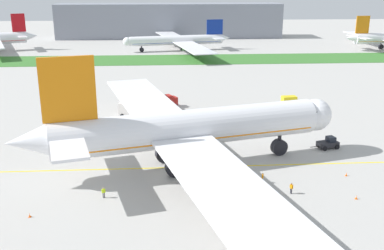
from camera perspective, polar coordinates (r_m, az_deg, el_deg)
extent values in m
plane|color=#ADAAA5|center=(72.53, -3.19, -6.39)|extent=(600.00, 600.00, 0.00)
cube|color=yellow|center=(75.52, -3.22, -5.38)|extent=(280.00, 0.36, 0.01)
cube|color=#38722D|center=(179.99, -3.62, 8.19)|extent=(320.00, 24.00, 0.10)
cylinder|color=white|center=(73.69, -0.34, -0.35)|extent=(44.17, 17.06, 5.99)
cube|color=orange|center=(74.02, -0.34, -1.12)|extent=(42.34, 16.15, 0.72)
sphere|color=white|center=(83.83, 15.24, 1.25)|extent=(5.69, 5.69, 5.69)
cone|color=white|center=(70.29, -19.90, -1.97)|extent=(7.67, 6.60, 5.09)
cube|color=orange|center=(68.34, -15.32, 4.34)|extent=(7.83, 2.61, 9.58)
cube|color=white|center=(75.84, -15.88, 0.19)|extent=(7.14, 10.50, 0.42)
cube|color=white|center=(64.48, -15.25, -2.83)|extent=(7.14, 10.50, 0.42)
cube|color=white|center=(94.54, -5.96, 3.14)|extent=(19.53, 40.86, 0.48)
cube|color=white|center=(53.42, 5.13, -8.55)|extent=(19.53, 40.86, 0.48)
cylinder|color=#B7BABF|center=(86.96, -3.76, 0.67)|extent=(6.34, 4.64, 3.29)
cylinder|color=black|center=(87.69, -1.96, 0.84)|extent=(1.36, 3.47, 3.46)
cylinder|color=#B7BABF|center=(62.10, 2.92, -6.45)|extent=(6.34, 4.64, 3.29)
cylinder|color=black|center=(63.12, 5.34, -6.09)|extent=(1.36, 3.47, 3.46)
cylinder|color=black|center=(81.55, 10.93, -1.97)|extent=(0.63, 0.63, 2.32)
cylinder|color=black|center=(81.94, 10.88, -2.73)|extent=(3.08, 1.96, 2.84)
cylinder|color=black|center=(76.96, -3.57, -2.87)|extent=(0.63, 0.63, 2.32)
cylinder|color=black|center=(77.38, -3.55, -3.67)|extent=(3.08, 1.96, 2.84)
cylinder|color=black|center=(71.32, -2.25, -4.55)|extent=(0.63, 0.63, 2.32)
cylinder|color=black|center=(71.76, -2.24, -5.41)|extent=(3.08, 1.96, 2.84)
cube|color=black|center=(83.15, 14.76, 1.69)|extent=(3.17, 4.88, 1.08)
sphere|color=black|center=(73.17, -13.65, -0.56)|extent=(0.42, 0.42, 0.42)
sphere|color=black|center=(73.39, -11.65, -0.36)|extent=(0.42, 0.42, 0.42)
sphere|color=black|center=(73.71, -9.67, -0.17)|extent=(0.42, 0.42, 0.42)
sphere|color=black|center=(74.11, -7.70, 0.02)|extent=(0.42, 0.42, 0.42)
sphere|color=black|center=(74.60, -5.76, 0.22)|extent=(0.42, 0.42, 0.42)
sphere|color=black|center=(75.18, -3.85, 0.40)|extent=(0.42, 0.42, 0.42)
sphere|color=black|center=(75.83, -1.96, 0.59)|extent=(0.42, 0.42, 0.42)
sphere|color=black|center=(76.57, -0.11, 0.77)|extent=(0.42, 0.42, 0.42)
sphere|color=black|center=(77.39, 1.70, 0.94)|extent=(0.42, 0.42, 0.42)
sphere|color=black|center=(78.29, 3.47, 1.11)|extent=(0.42, 0.42, 0.42)
sphere|color=black|center=(79.26, 5.20, 1.28)|extent=(0.42, 0.42, 0.42)
sphere|color=black|center=(80.30, 6.89, 1.44)|extent=(0.42, 0.42, 0.42)
sphere|color=black|center=(81.40, 8.53, 1.60)|extent=(0.42, 0.42, 0.42)
sphere|color=black|center=(82.58, 10.13, 1.75)|extent=(0.42, 0.42, 0.42)
cube|color=#26262B|center=(87.36, 16.68, -2.27)|extent=(4.13, 2.98, 0.83)
cube|color=black|center=(87.39, 17.03, -1.69)|extent=(1.70, 1.89, 0.90)
cylinder|color=black|center=(85.94, 15.16, -2.65)|extent=(1.77, 0.58, 0.12)
cylinder|color=black|center=(85.97, 16.34, -2.85)|extent=(0.96, 0.57, 0.90)
cylinder|color=black|center=(87.59, 15.57, -2.41)|extent=(0.96, 0.57, 0.90)
cylinder|color=black|center=(87.44, 17.75, -2.64)|extent=(0.96, 0.57, 0.90)
cylinder|color=black|center=(89.02, 16.97, -2.20)|extent=(0.96, 0.57, 0.90)
cylinder|color=black|center=(70.76, 8.85, -6.85)|extent=(0.12, 0.12, 0.83)
cylinder|color=orange|center=(70.61, 8.88, -6.30)|extent=(0.10, 0.10, 0.53)
cylinder|color=black|center=(70.58, 8.83, -6.92)|extent=(0.12, 0.12, 0.83)
cylinder|color=orange|center=(70.17, 8.84, -6.46)|extent=(0.10, 0.10, 0.53)
cube|color=orange|center=(70.38, 8.86, -6.36)|extent=(0.37, 0.49, 0.59)
sphere|color=#8C6647|center=(70.21, 8.88, -6.04)|extent=(0.23, 0.23, 0.23)
cylinder|color=black|center=(66.51, -11.10, -8.66)|extent=(0.12, 0.12, 0.81)
cylinder|color=#BFE519|center=(66.19, -11.25, -8.16)|extent=(0.09, 0.09, 0.52)
cylinder|color=black|center=(66.55, -10.94, -8.63)|extent=(0.12, 0.12, 0.81)
cylinder|color=#BFE519|center=(66.29, -10.85, -8.10)|extent=(0.09, 0.09, 0.52)
cube|color=#BFE519|center=(66.23, -11.05, -8.11)|extent=(0.48, 0.37, 0.57)
sphere|color=tan|center=(66.05, -11.07, -7.79)|extent=(0.22, 0.22, 0.22)
cylinder|color=black|center=(67.99, 12.41, -8.13)|extent=(0.12, 0.12, 0.84)
cylinder|color=orange|center=(67.61, 12.54, -7.64)|extent=(0.10, 0.10, 0.53)
cylinder|color=black|center=(68.11, 12.29, -8.07)|extent=(0.12, 0.12, 0.84)
cylinder|color=orange|center=(67.91, 12.24, -7.51)|extent=(0.10, 0.10, 0.53)
cube|color=orange|center=(67.75, 12.39, -7.55)|extent=(0.43, 0.50, 0.59)
sphere|color=#8C6647|center=(67.57, 12.41, -7.23)|extent=(0.23, 0.23, 0.23)
cube|color=#F2590C|center=(76.43, 18.80, -6.05)|extent=(0.36, 0.36, 0.03)
cone|color=#F2590C|center=(76.32, 18.82, -5.85)|extent=(0.28, 0.28, 0.55)
cylinder|color=white|center=(76.31, 18.83, -5.83)|extent=(0.17, 0.17, 0.06)
cube|color=#F2590C|center=(64.21, -19.70, -10.82)|extent=(0.36, 0.36, 0.03)
cone|color=#F2590C|center=(64.08, -19.73, -10.59)|extent=(0.28, 0.28, 0.55)
cylinder|color=white|center=(64.06, -19.73, -10.57)|extent=(0.17, 0.17, 0.06)
cube|color=#F2590C|center=(69.20, 19.92, -8.72)|extent=(0.36, 0.36, 0.03)
cone|color=#F2590C|center=(69.08, 19.95, -8.50)|extent=(0.28, 0.28, 0.55)
cylinder|color=white|center=(69.07, 19.95, -8.48)|extent=(0.17, 0.17, 0.06)
cube|color=white|center=(103.97, -8.10, 2.04)|extent=(4.23, 3.01, 2.79)
cube|color=white|center=(103.33, -6.82, 1.69)|extent=(1.96, 2.31, 1.75)
cube|color=#263347|center=(103.02, -6.46, 1.86)|extent=(0.54, 1.70, 0.77)
cylinder|color=black|center=(104.51, -6.62, 1.38)|extent=(0.95, 0.53, 0.90)
cylinder|color=black|center=(102.63, -6.98, 1.06)|extent=(0.95, 0.53, 0.90)
cylinder|color=black|center=(105.60, -8.37, 1.48)|extent=(0.95, 0.53, 0.90)
cylinder|color=black|center=(103.73, -8.76, 1.17)|extent=(0.95, 0.53, 0.90)
cube|color=#B21E19|center=(110.40, -3.57, 3.04)|extent=(4.63, 3.89, 2.56)
cube|color=#B21E19|center=(111.56, -2.39, 3.06)|extent=(2.39, 2.75, 1.99)
cube|color=#263347|center=(111.78, -2.06, 3.31)|extent=(0.95, 1.85, 0.88)
cylinder|color=black|center=(112.85, -2.66, 2.70)|extent=(0.94, 0.66, 0.90)
cylinder|color=black|center=(110.79, -2.10, 2.43)|extent=(0.94, 0.66, 0.90)
cylinder|color=black|center=(111.36, -4.28, 2.47)|extent=(0.94, 0.66, 0.90)
cylinder|color=black|center=(109.27, -3.75, 2.18)|extent=(0.94, 0.66, 0.90)
cube|color=yellow|center=(111.40, 12.08, 2.86)|extent=(3.56, 2.38, 2.76)
cube|color=yellow|center=(112.33, 13.09, 2.62)|extent=(1.50, 2.10, 1.64)
cube|color=#263347|center=(112.48, 13.38, 2.79)|extent=(0.25, 1.74, 0.72)
cylinder|color=black|center=(113.46, 12.86, 2.36)|extent=(0.92, 0.39, 0.90)
cylinder|color=black|center=(111.62, 13.25, 2.08)|extent=(0.92, 0.39, 0.90)
cylinder|color=black|center=(112.39, 11.44, 2.30)|extent=(0.92, 0.39, 0.90)
cylinder|color=black|center=(110.53, 11.81, 2.02)|extent=(0.92, 0.39, 0.90)
cone|color=white|center=(220.30, -19.56, 10.50)|extent=(6.56, 5.86, 4.18)
cube|color=#B20C14|center=(219.32, -20.98, 11.91)|extent=(5.53, 2.54, 7.87)
cube|color=white|center=(215.02, -20.53, 10.35)|extent=(6.12, 8.60, 0.34)
cube|color=white|center=(224.77, -20.76, 10.59)|extent=(6.12, 8.60, 0.34)
cylinder|color=white|center=(203.64, -1.91, 10.61)|extent=(41.48, 11.87, 4.09)
cube|color=navy|center=(203.72, -1.91, 10.41)|extent=(39.79, 11.23, 0.49)
sphere|color=white|center=(199.99, -8.13, 10.32)|extent=(3.89, 3.89, 3.89)
cone|color=white|center=(209.70, 4.22, 10.86)|extent=(5.08, 4.27, 3.48)
cube|color=navy|center=(207.57, 2.87, 12.21)|extent=(7.40, 1.81, 6.55)
cube|color=white|center=(204.45, 3.42, 10.79)|extent=(5.72, 7.29, 0.29)
cube|color=white|center=(212.19, 2.73, 11.05)|extent=(5.72, 7.29, 0.29)
cube|color=white|center=(184.25, 0.17, 9.71)|extent=(16.02, 38.36, 0.33)
cube|color=white|center=(224.21, -2.58, 11.12)|extent=(16.02, 38.36, 0.33)
cylinder|color=#B7BABF|center=(192.18, -0.84, 9.67)|extent=(4.24, 2.95, 2.25)
cylinder|color=black|center=(191.73, -1.41, 9.65)|extent=(0.78, 2.38, 2.36)
cylinder|color=#B7BABF|center=(215.95, -2.43, 10.54)|extent=(4.24, 2.95, 2.25)
cylinder|color=black|center=(215.55, -2.94, 10.52)|extent=(0.78, 2.38, 2.36)
cylinder|color=black|center=(201.15, -6.35, 9.61)|extent=(0.43, 0.43, 1.59)
cylinder|color=black|center=(201.26, -6.34, 9.39)|extent=(2.07, 1.23, 1.94)
cylinder|color=black|center=(202.68, -0.84, 9.77)|extent=(0.43, 0.43, 1.59)
cylinder|color=black|center=(202.79, -0.84, 9.55)|extent=(2.07, 1.23, 1.94)
cylinder|color=black|center=(206.82, -1.13, 9.93)|extent=(0.43, 0.43, 1.59)
cylinder|color=black|center=(206.93, -1.13, 9.71)|extent=(2.07, 1.23, 1.94)
cone|color=white|center=(213.77, 19.35, 10.26)|extent=(5.57, 4.54, 3.99)
cube|color=orange|center=(215.61, 20.65, 11.72)|extent=(6.15, 1.15, 7.51)
cube|color=white|center=(219.83, 19.72, 10.49)|extent=(4.56, 7.88, 0.33)
cube|color=white|center=(211.77, 20.97, 10.12)|extent=(4.56, 7.88, 0.33)
cube|color=white|center=(237.78, 20.99, 10.51)|extent=(10.87, 31.31, 0.38)
cylinder|color=#B7BABF|center=(232.61, 22.04, 9.91)|extent=(4.72, 3.06, 2.58)
cylinder|color=black|center=(233.79, 22.51, 9.89)|extent=(0.69, 2.74, 2.71)
cylinder|color=black|center=(224.69, 22.66, 9.28)|extent=(0.49, 0.49, 1.82)
cylinder|color=black|center=(224.80, 22.63, 9.05)|extent=(2.33, 1.25, 2.23)
cube|color=gray|center=(252.94, -2.82, 12.97)|extent=(119.84, 20.00, 18.00)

